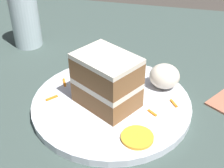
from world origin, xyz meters
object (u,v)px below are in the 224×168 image
Objects in this scene: plate at (112,102)px; drinking_glass at (26,23)px; orange_garnish at (137,137)px; cream_dollop at (164,76)px; cake_slice at (107,81)px.

drinking_glass reaches higher than plate.
orange_garnish is 0.41m from drinking_glass.
cream_dollop is 0.43× the size of drinking_glass.
cake_slice is 0.11m from orange_garnish.
orange_garnish is at bearing 138.51° from drinking_glass.
cake_slice reaches higher than cream_dollop.
plate is at bearing 143.32° from drinking_glass.
cream_dollop is at bearing 159.53° from cake_slice.
drinking_glass is (0.25, -0.19, 0.05)m from plate.
drinking_glass reaches higher than cream_dollop.
plate is 0.31m from drinking_glass.
orange_garnish reaches higher than plate.
cake_slice is at bearing 38.33° from cream_dollop.
cream_dollop reaches higher than orange_garnish.
cake_slice is 2.50× the size of orange_garnish.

